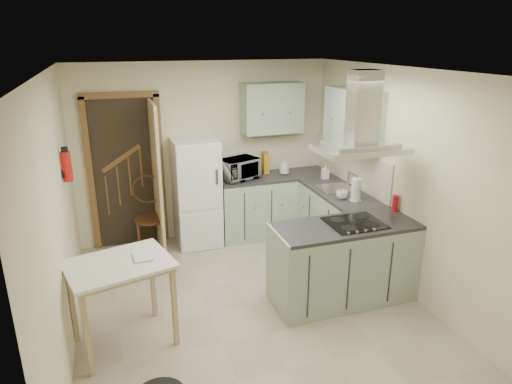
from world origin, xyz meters
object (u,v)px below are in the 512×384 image
object	(u,v)px
fridge	(197,193)
drop_leaf_table	(123,304)
extractor_hood	(360,149)
peninsula	(344,262)
bentwood_chair	(151,219)
microwave	(239,169)

from	to	relation	value
fridge	drop_leaf_table	world-z (taller)	fridge
extractor_hood	drop_leaf_table	bearing A→B (deg)	-178.92
drop_leaf_table	peninsula	bearing A→B (deg)	-13.26
drop_leaf_table	fridge	bearing A→B (deg)	46.60
peninsula	extractor_hood	bearing A→B (deg)	0.00
extractor_hood	bentwood_chair	world-z (taller)	extractor_hood
peninsula	extractor_hood	distance (m)	1.27
drop_leaf_table	microwave	size ratio (longest dim) A/B	1.72
drop_leaf_table	bentwood_chair	xyz separation A→B (m)	(0.47, 1.93, 0.05)
bentwood_chair	microwave	size ratio (longest dim) A/B	1.80
peninsula	extractor_hood	size ratio (longest dim) A/B	1.72
microwave	drop_leaf_table	bearing A→B (deg)	-152.72
extractor_hood	microwave	size ratio (longest dim) A/B	1.70
extractor_hood	bentwood_chair	bearing A→B (deg)	136.39
extractor_hood	bentwood_chair	distance (m)	3.00
peninsula	bentwood_chair	world-z (taller)	bentwood_chair
drop_leaf_table	microwave	xyz separation A→B (m)	(1.73, 2.00, 0.62)
fridge	microwave	size ratio (longest dim) A/B	2.83
extractor_hood	drop_leaf_table	xyz separation A→B (m)	(-2.45, -0.05, -1.29)
fridge	microwave	world-z (taller)	fridge
fridge	extractor_hood	xyz separation A→B (m)	(1.32, -1.98, 0.97)
microwave	fridge	bearing A→B (deg)	155.57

